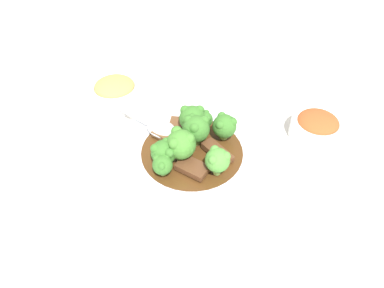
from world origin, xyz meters
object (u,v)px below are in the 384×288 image
object	(u,v)px
beef_strip_0	(168,136)
broccoli_floret_0	(180,143)
beef_strip_3	(217,152)
beef_strip_2	(193,168)
broccoli_floret_2	(204,119)
broccoli_floret_5	(164,152)
sauce_dish	(148,266)
serving_spoon	(155,127)
broccoli_floret_1	(162,165)
broccoli_floret_3	(224,126)
broccoli_floret_7	(192,118)
main_plate	(192,153)
broccoli_floret_6	(218,160)
broccoli_floret_4	(196,128)
beef_strip_1	(181,124)
side_bowl_appetizer	(115,92)
side_bowl_kimchi	(317,127)

from	to	relation	value
beef_strip_0	broccoli_floret_0	size ratio (longest dim) A/B	1.02
beef_strip_0	beef_strip_3	size ratio (longest dim) A/B	0.94
beef_strip_0	beef_strip_2	distance (m)	0.09
broccoli_floret_2	broccoli_floret_5	bearing A→B (deg)	1.61
broccoli_floret_2	sauce_dish	distance (m)	0.30
broccoli_floret_5	serving_spoon	bearing A→B (deg)	-124.99
broccoli_floret_1	sauce_dish	world-z (taller)	broccoli_floret_1
broccoli_floret_3	sauce_dish	xyz separation A→B (m)	(0.28, 0.07, -0.04)
broccoli_floret_3	sauce_dish	world-z (taller)	broccoli_floret_3
broccoli_floret_7	sauce_dish	size ratio (longest dim) A/B	0.85
beef_strip_0	broccoli_floret_1	bearing A→B (deg)	37.42
beef_strip_2	broccoli_floret_5	distance (m)	0.06
main_plate	sauce_dish	world-z (taller)	main_plate
broccoli_floret_3	broccoli_floret_5	world-z (taller)	broccoli_floret_3
broccoli_floret_0	broccoli_floret_6	distance (m)	0.07
broccoli_floret_4	broccoli_floret_7	world-z (taller)	broccoli_floret_4
beef_strip_1	broccoli_floret_1	xyz separation A→B (m)	(0.12, 0.06, 0.02)
beef_strip_2	broccoli_floret_2	xyz separation A→B (m)	(-0.10, -0.05, 0.02)
broccoli_floret_0	beef_strip_2	bearing A→B (deg)	78.30
broccoli_floret_1	broccoli_floret_3	distance (m)	0.14
side_bowl_appetizer	beef_strip_2	bearing A→B (deg)	78.06
serving_spoon	broccoli_floret_6	bearing A→B (deg)	86.49
sauce_dish	broccoli_floret_3	bearing A→B (deg)	-165.16
beef_strip_0	broccoli_floret_4	bearing A→B (deg)	117.77
beef_strip_0	broccoli_floret_7	size ratio (longest dim) A/B	1.10
side_bowl_appetizer	broccoli_floret_1	bearing A→B (deg)	67.57
side_bowl_kimchi	broccoli_floret_4	bearing A→B (deg)	-40.35
side_bowl_kimchi	side_bowl_appetizer	bearing A→B (deg)	-64.58
broccoli_floret_6	beef_strip_3	bearing A→B (deg)	-143.35
beef_strip_1	beef_strip_3	size ratio (longest dim) A/B	0.80
broccoli_floret_4	side_bowl_kimchi	size ratio (longest dim) A/B	0.60
broccoli_floret_1	broccoli_floret_5	distance (m)	0.03
side_bowl_appetizer	beef_strip_0	bearing A→B (deg)	81.89
beef_strip_2	broccoli_floret_6	bearing A→B (deg)	121.89
side_bowl_kimchi	serving_spoon	bearing A→B (deg)	-49.29
serving_spoon	side_bowl_appetizer	xyz separation A→B (m)	(-0.02, -0.14, 0.00)
beef_strip_2	side_bowl_kimchi	size ratio (longest dim) A/B	0.59
broccoli_floret_6	serving_spoon	xyz separation A→B (m)	(-0.01, -0.16, -0.03)
main_plate	serving_spoon	xyz separation A→B (m)	(0.00, -0.09, 0.02)
broccoli_floret_3	side_bowl_appetizer	bearing A→B (deg)	-80.27
beef_strip_2	broccoli_floret_7	xyz separation A→B (m)	(-0.08, -0.07, 0.03)
broccoli_floret_0	broccoli_floret_1	distance (m)	0.05
broccoli_floret_2	main_plate	bearing A→B (deg)	18.36
serving_spoon	beef_strip_3	bearing A→B (deg)	100.86
main_plate	broccoli_floret_2	size ratio (longest dim) A/B	7.74
broccoli_floret_4	beef_strip_2	bearing A→B (deg)	35.14
beef_strip_2	broccoli_floret_0	size ratio (longest dim) A/B	0.95
broccoli_floret_5	broccoli_floret_0	bearing A→B (deg)	152.35
side_bowl_appetizer	sauce_dish	distance (m)	0.41
broccoli_floret_4	beef_strip_0	bearing A→B (deg)	-62.23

